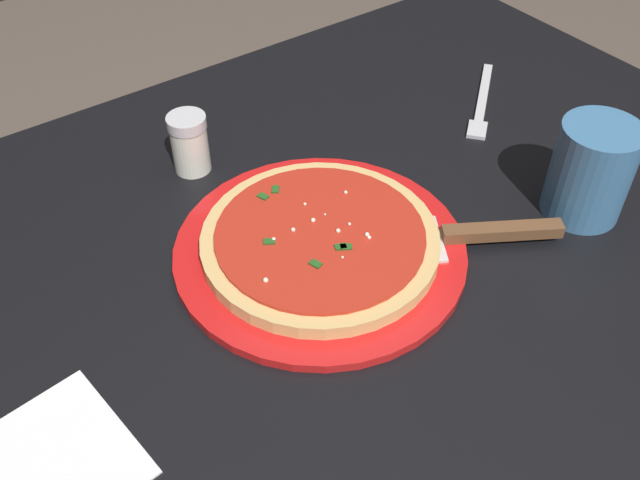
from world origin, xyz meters
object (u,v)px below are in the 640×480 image
at_px(pizza_server, 465,235).
at_px(parmesan_shaker, 190,143).
at_px(fork, 482,104).
at_px(napkin_folded_right, 39,472).
at_px(cup_tall_drink, 591,171).
at_px(pizza, 320,240).
at_px(serving_plate, 320,250).

bearing_deg(pizza_server, parmesan_shaker, -59.51).
bearing_deg(fork, pizza_server, 40.69).
relative_size(pizza_server, fork, 1.36).
xyz_separation_m(napkin_folded_right, parmesan_shaker, (-0.29, -0.28, 0.04)).
bearing_deg(napkin_folded_right, pizza_server, 178.87).
distance_m(cup_tall_drink, fork, 0.23).
xyz_separation_m(pizza, pizza_server, (-0.13, 0.08, -0.00)).
bearing_deg(fork, serving_plate, 16.61).
distance_m(pizza_server, cup_tall_drink, 0.16).
bearing_deg(parmesan_shaker, napkin_folded_right, 43.76).
xyz_separation_m(cup_tall_drink, parmesan_shaker, (0.32, -0.33, -0.02)).
height_order(cup_tall_drink, napkin_folded_right, cup_tall_drink).
height_order(serving_plate, cup_tall_drink, cup_tall_drink).
bearing_deg(parmesan_shaker, pizza_server, 120.49).
relative_size(pizza_server, parmesan_shaker, 2.85).
height_order(pizza, fork, pizza).
distance_m(pizza, parmesan_shaker, 0.21).
bearing_deg(parmesan_shaker, cup_tall_drink, 134.38).
xyz_separation_m(serving_plate, fork, (-0.35, -0.10, -0.00)).
bearing_deg(cup_tall_drink, pizza_server, -13.30).
height_order(fork, parmesan_shaker, parmesan_shaker).
bearing_deg(cup_tall_drink, napkin_folded_right, -4.11).
xyz_separation_m(serving_plate, cup_tall_drink, (-0.28, 0.11, 0.05)).
distance_m(pizza, fork, 0.36).
distance_m(fork, parmesan_shaker, 0.40).
height_order(cup_tall_drink, fork, cup_tall_drink).
xyz_separation_m(pizza, parmesan_shaker, (0.04, -0.21, 0.02)).
bearing_deg(pizza, parmesan_shaker, -79.69).
distance_m(pizza, pizza_server, 0.16).
xyz_separation_m(pizza, napkin_folded_right, (0.33, 0.07, -0.02)).
relative_size(pizza_server, napkin_folded_right, 1.43).
bearing_deg(pizza, napkin_folded_right, 12.06).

